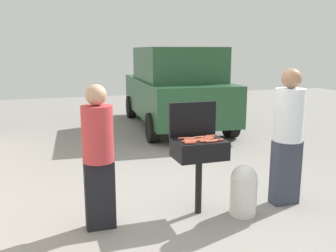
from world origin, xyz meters
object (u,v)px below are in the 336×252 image
at_px(propane_tank, 244,189).
at_px(parked_minivan, 175,87).
at_px(hot_dog_0, 190,142).
at_px(hot_dog_14, 198,141).
at_px(hot_dog_9, 218,140).
at_px(person_right, 288,132).
at_px(hot_dog_8, 199,137).
at_px(hot_dog_5, 210,136).
at_px(hot_dog_11, 184,138).
at_px(hot_dog_13, 191,143).
at_px(person_left, 98,152).
at_px(hot_dog_4, 209,138).
at_px(hot_dog_7, 212,141).
at_px(hot_dog_1, 189,140).
at_px(hot_dog_2, 205,141).
at_px(hot_dog_10, 208,140).
at_px(hot_dog_12, 189,139).
at_px(bbq_grill, 199,152).
at_px(hot_dog_3, 206,138).
at_px(hot_dog_6, 199,139).

xyz_separation_m(propane_tank, parked_minivan, (0.96, 5.19, 0.70)).
distance_m(hot_dog_0, hot_dog_14, 0.11).
bearing_deg(hot_dog_9, person_right, 2.87).
relative_size(hot_dog_8, hot_dog_14, 1.00).
height_order(hot_dog_5, hot_dog_11, same).
distance_m(hot_dog_0, hot_dog_13, 0.05).
xyz_separation_m(hot_dog_0, person_right, (1.33, 0.03, 0.01)).
distance_m(person_left, parked_minivan, 5.65).
bearing_deg(parked_minivan, propane_tank, 83.62).
height_order(hot_dog_11, hot_dog_14, same).
bearing_deg(hot_dog_8, hot_dog_4, -34.55).
distance_m(hot_dog_7, hot_dog_11, 0.35).
height_order(hot_dog_1, hot_dog_8, same).
height_order(hot_dog_4, hot_dog_13, same).
height_order(hot_dog_2, hot_dog_13, same).
xyz_separation_m(hot_dog_2, propane_tank, (0.48, -0.08, -0.61)).
distance_m(hot_dog_0, hot_dog_10, 0.24).
distance_m(hot_dog_5, hot_dog_12, 0.29).
xyz_separation_m(hot_dog_2, hot_dog_7, (0.07, -0.03, 0.00)).
bearing_deg(hot_dog_2, hot_dog_9, 0.86).
xyz_separation_m(hot_dog_7, hot_dog_14, (-0.14, 0.08, 0.00)).
bearing_deg(hot_dog_4, bbq_grill, -178.08).
xyz_separation_m(hot_dog_3, hot_dog_6, (-0.11, -0.06, 0.00)).
bearing_deg(hot_dog_14, hot_dog_12, 113.51).
distance_m(hot_dog_9, person_right, 0.99).
relative_size(hot_dog_2, hot_dog_6, 1.00).
bearing_deg(hot_dog_11, person_right, -6.88).
xyz_separation_m(hot_dog_4, hot_dog_10, (-0.05, -0.07, 0.00)).
height_order(hot_dog_1, person_right, person_right).
xyz_separation_m(hot_dog_1, hot_dog_14, (0.08, -0.06, 0.00)).
xyz_separation_m(hot_dog_2, hot_dog_13, (-0.19, -0.02, 0.00)).
distance_m(hot_dog_10, parked_minivan, 5.23).
relative_size(hot_dog_1, hot_dog_6, 1.00).
relative_size(hot_dog_4, person_right, 0.07).
bearing_deg(hot_dog_5, hot_dog_7, -110.75).
xyz_separation_m(bbq_grill, hot_dog_9, (0.18, -0.12, 0.16)).
xyz_separation_m(hot_dog_11, person_left, (-1.02, -0.10, -0.06)).
distance_m(hot_dog_3, parked_minivan, 5.13).
bearing_deg(person_left, hot_dog_7, -10.12).
bearing_deg(person_left, hot_dog_10, -6.16).
distance_m(hot_dog_14, person_right, 1.22).
distance_m(hot_dog_0, hot_dog_5, 0.39).
bearing_deg(bbq_grill, person_right, -3.62).
distance_m(hot_dog_9, hot_dog_11, 0.41).
distance_m(hot_dog_2, hot_dog_12, 0.22).
height_order(hot_dog_9, propane_tank, hot_dog_9).
relative_size(hot_dog_3, parked_minivan, 0.03).
distance_m(hot_dog_10, hot_dog_12, 0.22).
bearing_deg(hot_dog_13, hot_dog_0, 70.72).
bearing_deg(propane_tank, hot_dog_5, 135.90).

